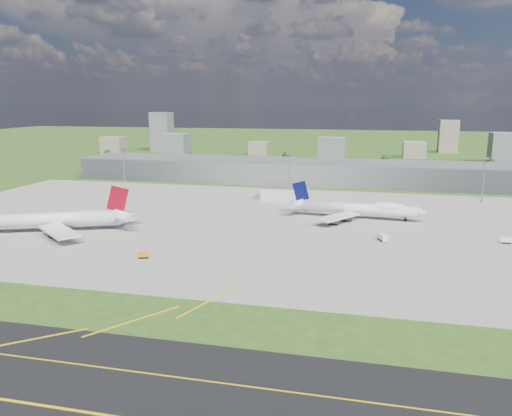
% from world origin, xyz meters
% --- Properties ---
extents(ground, '(1400.00, 1400.00, 0.00)m').
position_xyz_m(ground, '(0.00, 150.00, 0.00)').
color(ground, '#2B4F18').
rests_on(ground, ground).
extents(taxiway, '(1400.00, 60.00, 0.06)m').
position_xyz_m(taxiway, '(0.00, -110.00, 0.03)').
color(taxiway, black).
rests_on(taxiway, ground).
extents(apron, '(360.00, 190.00, 0.08)m').
position_xyz_m(apron, '(10.00, 40.00, 0.04)').
color(apron, gray).
rests_on(apron, ground).
extents(terminal, '(300.00, 42.00, 15.00)m').
position_xyz_m(terminal, '(0.00, 165.00, 7.50)').
color(terminal, slate).
rests_on(terminal, ground).
extents(ops_building, '(26.00, 16.00, 8.00)m').
position_xyz_m(ops_building, '(10.00, 100.00, 4.00)').
color(ops_building, silver).
rests_on(ops_building, ground).
extents(mast_west, '(3.50, 2.00, 25.90)m').
position_xyz_m(mast_west, '(-100.00, 115.00, 17.71)').
color(mast_west, gray).
rests_on(mast_west, ground).
extents(mast_center, '(3.50, 2.00, 25.90)m').
position_xyz_m(mast_center, '(10.00, 115.00, 17.71)').
color(mast_center, gray).
rests_on(mast_center, ground).
extents(mast_east, '(3.50, 2.00, 25.90)m').
position_xyz_m(mast_east, '(120.00, 115.00, 17.71)').
color(mast_east, gray).
rests_on(mast_east, ground).
extents(airliner_red_twin, '(69.47, 52.55, 19.93)m').
position_xyz_m(airliner_red_twin, '(-76.63, 3.88, 5.31)').
color(airliner_red_twin, white).
rests_on(airliner_red_twin, ground).
extents(airliner_blue_quad, '(66.70, 52.18, 17.41)m').
position_xyz_m(airliner_blue_quad, '(53.26, 59.99, 4.84)').
color(airliner_blue_quad, white).
rests_on(airliner_blue_quad, ground).
extents(tug_yellow, '(4.59, 3.72, 1.95)m').
position_xyz_m(tug_yellow, '(-21.01, -22.27, 1.01)').
color(tug_yellow, orange).
rests_on(tug_yellow, ground).
extents(van_white_near, '(4.40, 6.04, 2.78)m').
position_xyz_m(van_white_near, '(64.46, 21.43, 1.40)').
color(van_white_near, white).
rests_on(van_white_near, ground).
extents(van_white_far, '(4.65, 2.30, 2.41)m').
position_xyz_m(van_white_far, '(112.64, 28.60, 1.22)').
color(van_white_far, white).
rests_on(van_white_far, ground).
extents(bldg_far_w, '(24.00, 20.00, 18.00)m').
position_xyz_m(bldg_far_w, '(-220.00, 320.00, 9.00)').
color(bldg_far_w, gray).
rests_on(bldg_far_w, ground).
extents(bldg_w, '(28.00, 22.00, 24.00)m').
position_xyz_m(bldg_w, '(-140.00, 300.00, 12.00)').
color(bldg_w, slate).
rests_on(bldg_w, ground).
extents(bldg_cw, '(20.00, 18.00, 14.00)m').
position_xyz_m(bldg_cw, '(-60.00, 340.00, 7.00)').
color(bldg_cw, gray).
rests_on(bldg_cw, ground).
extents(bldg_c, '(26.00, 20.00, 22.00)m').
position_xyz_m(bldg_c, '(20.00, 310.00, 11.00)').
color(bldg_c, slate).
rests_on(bldg_c, ground).
extents(bldg_ce, '(22.00, 24.00, 16.00)m').
position_xyz_m(bldg_ce, '(100.00, 350.00, 8.00)').
color(bldg_ce, gray).
rests_on(bldg_ce, ground).
extents(bldg_e, '(30.00, 22.00, 28.00)m').
position_xyz_m(bldg_e, '(180.00, 320.00, 14.00)').
color(bldg_e, slate).
rests_on(bldg_e, ground).
extents(bldg_tall_w, '(22.00, 20.00, 44.00)m').
position_xyz_m(bldg_tall_w, '(-180.00, 360.00, 22.00)').
color(bldg_tall_w, slate).
rests_on(bldg_tall_w, ground).
extents(bldg_tall_e, '(20.00, 18.00, 36.00)m').
position_xyz_m(bldg_tall_e, '(140.00, 410.00, 18.00)').
color(bldg_tall_e, gray).
rests_on(bldg_tall_e, ground).
extents(tree_far_w, '(7.20, 7.20, 8.80)m').
position_xyz_m(tree_far_w, '(-200.00, 270.00, 5.18)').
color(tree_far_w, '#382314').
rests_on(tree_far_w, ground).
extents(tree_w, '(6.75, 6.75, 8.25)m').
position_xyz_m(tree_w, '(-110.00, 265.00, 4.86)').
color(tree_w, '#382314').
rests_on(tree_w, ground).
extents(tree_c, '(8.10, 8.10, 9.90)m').
position_xyz_m(tree_c, '(-20.00, 280.00, 5.84)').
color(tree_c, '#382314').
rests_on(tree_c, ground).
extents(tree_e, '(7.65, 7.65, 9.35)m').
position_xyz_m(tree_e, '(70.00, 275.00, 5.51)').
color(tree_e, '#382314').
rests_on(tree_e, ground).
extents(tree_far_e, '(6.30, 6.30, 7.70)m').
position_xyz_m(tree_far_e, '(160.00, 285.00, 4.53)').
color(tree_far_e, '#382314').
rests_on(tree_far_e, ground).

